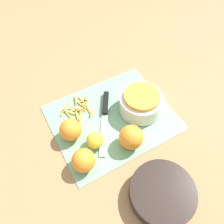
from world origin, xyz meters
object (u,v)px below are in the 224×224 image
at_px(orange_right, 130,138).
at_px(orange_back, 84,160).
at_px(knife, 105,110).
at_px(bowl_dark, 162,193).
at_px(orange_left, 71,130).
at_px(bowl_speckled, 141,102).
at_px(lemon, 95,140).

bearing_deg(orange_right, orange_back, -1.88).
bearing_deg(knife, bowl_dark, 30.92).
relative_size(orange_right, orange_back, 1.10).
relative_size(orange_left, orange_right, 0.93).
relative_size(bowl_speckled, orange_back, 2.12).
bearing_deg(knife, orange_back, -14.00).
bearing_deg(bowl_speckled, orange_left, -3.88).
xyz_separation_m(bowl_dark, orange_left, (0.14, -0.31, 0.02)).
xyz_separation_m(knife, orange_right, (-0.00, 0.16, 0.03)).
distance_m(knife, orange_back, 0.22).
bearing_deg(bowl_dark, bowl_speckled, -112.81).
distance_m(bowl_speckled, orange_right, 0.15).
height_order(bowl_speckled, knife, bowl_speckled).
distance_m(orange_left, orange_right, 0.20).
distance_m(knife, orange_right, 0.16).
height_order(orange_left, lemon, orange_left).
xyz_separation_m(orange_right, orange_back, (0.16, -0.01, -0.00)).
xyz_separation_m(bowl_speckled, orange_right, (0.11, 0.10, 0.00)).
height_order(bowl_speckled, orange_left, bowl_speckled).
distance_m(bowl_speckled, orange_left, 0.27).
bearing_deg(lemon, orange_back, 37.27).
distance_m(bowl_dark, orange_back, 0.25).
distance_m(bowl_dark, orange_left, 0.34).
bearing_deg(orange_back, orange_left, -94.41).
height_order(orange_right, orange_back, orange_right).
relative_size(orange_left, orange_back, 1.01).
height_order(bowl_dark, lemon, lemon).
bearing_deg(orange_right, orange_left, -38.62).
relative_size(bowl_speckled, knife, 0.65).
height_order(knife, orange_left, orange_left).
bearing_deg(orange_left, lemon, 128.53).
xyz_separation_m(bowl_dark, knife, (-0.00, -0.35, -0.01)).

